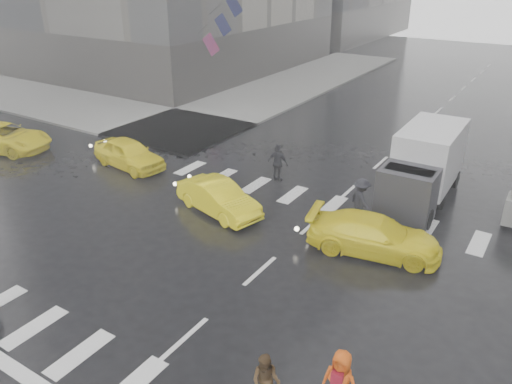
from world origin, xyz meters
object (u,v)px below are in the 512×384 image
Objects in this scene: pedestrian_orange at (340,383)px; taxi_front at (129,154)px; taxi_mid at (218,198)px; box_truck at (424,165)px; pedestrian_brown at (266,381)px.

pedestrian_orange is 17.55m from taxi_front.
box_truck reaches higher than taxi_mid.
taxi_front is at bearing 133.47° from pedestrian_brown.
pedestrian_brown is at bearing -115.32° from taxi_front.
taxi_front is (-13.84, 9.21, -0.01)m from pedestrian_brown.
taxi_mid is (6.90, -1.67, -0.06)m from taxi_front.
taxi_front is 7.10m from taxi_mid.
taxi_mid is at bearing 142.87° from pedestrian_orange.
pedestrian_orange reaches higher than taxi_mid.
pedestrian_brown is 0.35× the size of taxi_front.
pedestrian_orange is 12.59m from box_truck.
pedestrian_brown is 16.63m from taxi_front.
pedestrian_orange is at bearing -114.04° from taxi_mid.
taxi_mid is 8.91m from box_truck.
taxi_mid is at bearing 119.75° from pedestrian_brown.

